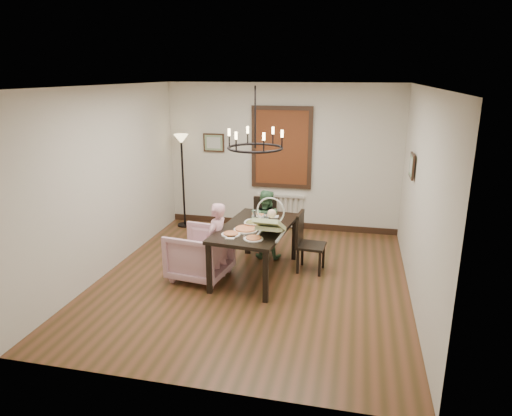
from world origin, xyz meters
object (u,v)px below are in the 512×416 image
at_px(chair_far, 262,226).
at_px(seated_man, 265,230).
at_px(drinking_glass, 266,222).
at_px(elderly_woman, 217,248).
at_px(baby_bouncer, 270,223).
at_px(dining_table, 255,232).
at_px(floor_lamp, 183,182).
at_px(chair_right, 311,242).
at_px(armchair, 199,254).

bearing_deg(chair_far, seated_man, -60.80).
relative_size(chair_far, seated_man, 0.97).
xyz_separation_m(seated_man, drinking_glass, (0.16, -0.70, 0.38)).
distance_m(elderly_woman, drinking_glass, 0.82).
bearing_deg(baby_bouncer, dining_table, 131.92).
relative_size(chair_far, baby_bouncer, 1.61).
bearing_deg(floor_lamp, drinking_glass, -43.28).
height_order(elderly_woman, drinking_glass, elderly_woman).
distance_m(chair_far, drinking_glass, 1.04).
relative_size(drinking_glass, floor_lamp, 0.08).
bearing_deg(chair_right, floor_lamp, 63.98).
relative_size(baby_bouncer, floor_lamp, 0.32).
xyz_separation_m(armchair, drinking_glass, (0.95, 0.29, 0.48)).
bearing_deg(chair_right, seated_man, 69.32).
distance_m(chair_far, elderly_woman, 1.29).
relative_size(chair_far, floor_lamp, 0.52).
distance_m(baby_bouncer, floor_lamp, 3.20).
bearing_deg(seated_man, floor_lamp, -33.96).
distance_m(dining_table, floor_lamp, 2.74).
height_order(chair_right, seated_man, seated_man).
relative_size(dining_table, drinking_glass, 12.15).
distance_m(armchair, drinking_glass, 1.10).
bearing_deg(chair_far, dining_table, -78.12).
xyz_separation_m(chair_far, armchair, (-0.69, -1.22, -0.09)).
height_order(chair_right, armchair, chair_right).
relative_size(armchair, seated_man, 0.87).
xyz_separation_m(armchair, baby_bouncer, (1.08, -0.11, 0.59)).
relative_size(elderly_woman, seated_man, 1.02).
xyz_separation_m(chair_far, drinking_glass, (0.26, -0.93, 0.39)).
distance_m(chair_right, seated_man, 0.90).
relative_size(elderly_woman, floor_lamp, 0.54).
xyz_separation_m(chair_far, baby_bouncer, (0.39, -1.32, 0.51)).
height_order(dining_table, seated_man, seated_man).
relative_size(chair_right, drinking_glass, 6.47).
bearing_deg(baby_bouncer, seated_man, 108.82).
height_order(chair_far, floor_lamp, floor_lamp).
distance_m(chair_far, chair_right, 1.10).
bearing_deg(chair_far, armchair, -113.83).
distance_m(dining_table, baby_bouncer, 0.54).
distance_m(dining_table, armchair, 0.90).
distance_m(seated_man, baby_bouncer, 1.24).
bearing_deg(baby_bouncer, armchair, 178.34).
relative_size(armchair, floor_lamp, 0.46).
height_order(chair_right, floor_lamp, floor_lamp).
bearing_deg(elderly_woman, dining_table, 131.33).
bearing_deg(floor_lamp, seated_man, -33.10).
relative_size(dining_table, chair_far, 1.90).
relative_size(chair_far, armchair, 1.11).
bearing_deg(chair_far, floor_lamp, 156.45).
height_order(elderly_woman, baby_bouncer, baby_bouncer).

